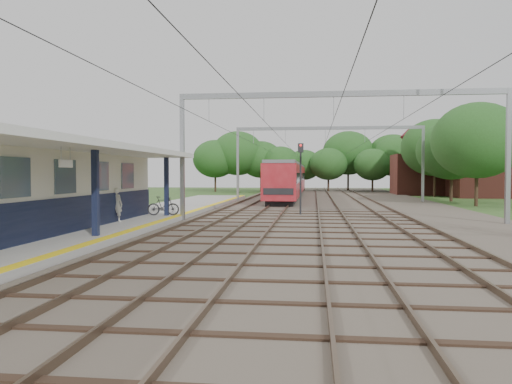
{
  "coord_description": "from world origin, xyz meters",
  "views": [
    {
      "loc": [
        2.2,
        -11.71,
        2.68
      ],
      "look_at": [
        -1.13,
        16.7,
        1.6
      ],
      "focal_mm": 35.0,
      "sensor_mm": 36.0,
      "label": 1
    }
  ],
  "objects_px": {
    "signal_post": "(301,170)",
    "train": "(289,179)",
    "bicycle": "(163,206)",
    "person": "(117,205)"
  },
  "relations": [
    {
      "from": "train",
      "to": "signal_post",
      "type": "height_order",
      "value": "signal_post"
    },
    {
      "from": "train",
      "to": "signal_post",
      "type": "relative_size",
      "value": 7.51
    },
    {
      "from": "person",
      "to": "signal_post",
      "type": "distance_m",
      "value": 11.99
    },
    {
      "from": "signal_post",
      "to": "train",
      "type": "bearing_deg",
      "value": 75.69
    },
    {
      "from": "person",
      "to": "bicycle",
      "type": "bearing_deg",
      "value": -93.69
    },
    {
      "from": "bicycle",
      "to": "signal_post",
      "type": "xyz_separation_m",
      "value": [
        7.44,
        4.47,
        2.03
      ]
    },
    {
      "from": "train",
      "to": "bicycle",
      "type": "bearing_deg",
      "value": -101.31
    },
    {
      "from": "bicycle",
      "to": "signal_post",
      "type": "relative_size",
      "value": 0.38
    },
    {
      "from": "bicycle",
      "to": "train",
      "type": "bearing_deg",
      "value": -21.36
    },
    {
      "from": "person",
      "to": "train",
      "type": "xyz_separation_m",
      "value": [
        6.75,
        31.67,
        0.85
      ]
    }
  ]
}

